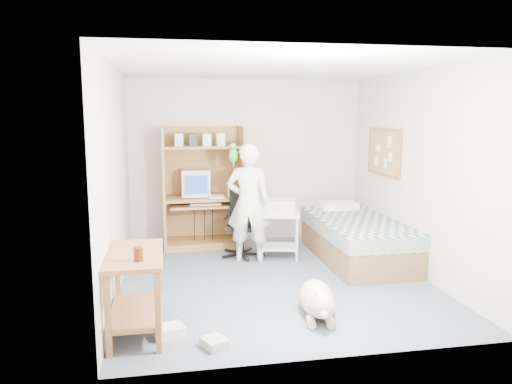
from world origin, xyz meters
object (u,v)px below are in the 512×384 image
(side_desk, at_px, (135,280))
(dog, at_px, (317,299))
(office_chair, at_px, (242,231))
(person, at_px, (248,203))
(printer_cart, at_px, (279,228))
(bed, at_px, (357,239))
(computer_hutch, at_px, (203,192))

(side_desk, height_order, dog, side_desk)
(office_chair, bearing_deg, person, -69.79)
(printer_cart, bearing_deg, bed, -1.10)
(person, height_order, dog, person)
(side_desk, relative_size, person, 0.63)
(side_desk, height_order, person, person)
(bed, relative_size, side_desk, 2.02)
(side_desk, distance_m, dog, 1.77)
(bed, height_order, person, person)
(side_desk, xyz_separation_m, printer_cart, (1.82, 2.08, -0.07))
(side_desk, xyz_separation_m, dog, (1.74, 0.06, -0.32))
(bed, bearing_deg, dog, -122.29)
(dog, bearing_deg, computer_hutch, 116.92)
(computer_hutch, bearing_deg, printer_cart, -41.51)
(person, bearing_deg, printer_cart, -158.06)
(computer_hutch, height_order, person, computer_hutch)
(bed, height_order, office_chair, office_chair)
(computer_hutch, xyz_separation_m, person, (0.53, -0.93, -0.02))
(office_chair, bearing_deg, side_desk, -107.14)
(side_desk, distance_m, office_chair, 2.67)
(side_desk, xyz_separation_m, person, (1.38, 2.01, 0.31))
(computer_hutch, xyz_separation_m, side_desk, (-0.85, -2.94, -0.33))
(computer_hutch, height_order, dog, computer_hutch)
(computer_hutch, bearing_deg, person, -60.43)
(bed, bearing_deg, side_desk, -147.50)
(person, bearing_deg, dog, 113.51)
(computer_hutch, distance_m, bed, 2.35)
(computer_hutch, distance_m, dog, 3.08)
(office_chair, relative_size, printer_cart, 1.49)
(dog, bearing_deg, printer_cart, 97.40)
(person, bearing_deg, computer_hutch, -47.45)
(dog, bearing_deg, side_desk, -168.31)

